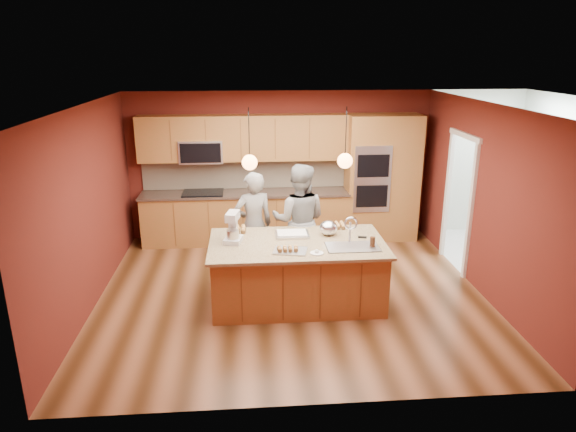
{
  "coord_description": "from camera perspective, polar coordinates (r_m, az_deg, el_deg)",
  "views": [
    {
      "loc": [
        -0.59,
        -6.76,
        3.38
      ],
      "look_at": [
        -0.06,
        -0.1,
        1.21
      ],
      "focal_mm": 32.0,
      "sensor_mm": 36.0,
      "label": 1
    }
  ],
  "objects": [
    {
      "name": "cupcakes_right",
      "position": [
        7.59,
        5.49,
        -1.03
      ],
      "size": [
        0.25,
        0.25,
        0.07
      ],
      "primitive_type": null,
      "color": "tan",
      "rests_on": "island"
    },
    {
      "name": "dryer",
      "position": [
        10.04,
        24.36,
        -0.68
      ],
      "size": [
        0.66,
        0.67,
        0.89
      ],
      "primitive_type": "cube",
      "rotation": [
        0.0,
        0.0,
        -0.22
      ],
      "color": "silver",
      "rests_on": "floor"
    },
    {
      "name": "floor",
      "position": [
        7.58,
        0.37,
        -8.5
      ],
      "size": [
        5.5,
        5.5,
        0.0
      ],
      "primitive_type": "plane",
      "color": "#3F230F",
      "rests_on": "ground"
    },
    {
      "name": "wall_left",
      "position": [
        7.38,
        -21.4,
        0.74
      ],
      "size": [
        0.0,
        5.0,
        5.0
      ],
      "primitive_type": "plane",
      "rotation": [
        1.57,
        0.0,
        1.57
      ],
      "color": "#551A14",
      "rests_on": "ground"
    },
    {
      "name": "stand_mixer",
      "position": [
        7.0,
        -6.14,
        -1.47
      ],
      "size": [
        0.28,
        0.34,
        0.42
      ],
      "rotation": [
        0.0,
        0.0,
        -0.22
      ],
      "color": "silver",
      "rests_on": "island"
    },
    {
      "name": "phone",
      "position": [
        7.25,
        8.26,
        -2.33
      ],
      "size": [
        0.13,
        0.09,
        0.01
      ],
      "primitive_type": "cube",
      "rotation": [
        0.0,
        0.0,
        -0.23
      ],
      "color": "black",
      "rests_on": "island"
    },
    {
      "name": "ceiling",
      "position": [
        6.82,
        0.42,
        12.25
      ],
      "size": [
        5.5,
        5.5,
        0.0
      ],
      "primitive_type": "plane",
      "rotation": [
        3.14,
        0.0,
        0.0
      ],
      "color": "white",
      "rests_on": "ground"
    },
    {
      "name": "cupcakes_rack",
      "position": [
        6.64,
        -0.04,
        -3.66
      ],
      "size": [
        0.28,
        0.14,
        0.06
      ],
      "primitive_type": null,
      "color": "tan",
      "rests_on": "island"
    },
    {
      "name": "tumbler",
      "position": [
        6.9,
        9.37,
        -2.88
      ],
      "size": [
        0.07,
        0.07,
        0.14
      ],
      "primitive_type": "cylinder",
      "color": "#381D10",
      "rests_on": "island"
    },
    {
      "name": "plate",
      "position": [
        6.62,
        3.22,
        -4.14
      ],
      "size": [
        0.17,
        0.17,
        0.01
      ],
      "primitive_type": "cylinder",
      "color": "white",
      "rests_on": "island"
    },
    {
      "name": "laundry_room",
      "position": [
        9.48,
        27.14,
        7.34
      ],
      "size": [
        2.6,
        2.7,
        2.7
      ],
      "color": "beige",
      "rests_on": "ground"
    },
    {
      "name": "sheet_cake",
      "position": [
        7.24,
        0.45,
        -2.01
      ],
      "size": [
        0.47,
        0.35,
        0.05
      ],
      "rotation": [
        0.0,
        0.0,
        0.0
      ],
      "color": "silver",
      "rests_on": "island"
    },
    {
      "name": "pendant_right",
      "position": [
        6.77,
        6.35,
        6.15
      ],
      "size": [
        0.2,
        0.2,
        0.8
      ],
      "color": "black",
      "rests_on": "ceiling"
    },
    {
      "name": "cupcakes_left",
      "position": [
        7.42,
        -5.65,
        -1.46
      ],
      "size": [
        0.26,
        0.26,
        0.08
      ],
      "primitive_type": null,
      "color": "tan",
      "rests_on": "island"
    },
    {
      "name": "wall_right",
      "position": [
        7.81,
        20.94,
        1.7
      ],
      "size": [
        0.0,
        5.0,
        5.0
      ],
      "primitive_type": "plane",
      "rotation": [
        1.57,
        0.0,
        -1.57
      ],
      "color": "#551A14",
      "rests_on": "ground"
    },
    {
      "name": "person_right",
      "position": [
        7.88,
        1.24,
        -0.51
      ],
      "size": [
        0.98,
        0.84,
        1.77
      ],
      "primitive_type": "imported",
      "rotation": [
        0.0,
        0.0,
        2.92
      ],
      "color": "slate",
      "rests_on": "floor"
    },
    {
      "name": "doorway_trim",
      "position": [
        8.58,
        18.39,
        1.28
      ],
      "size": [
        0.08,
        1.11,
        2.2
      ],
      "primitive_type": null,
      "color": "silver",
      "rests_on": "wall_right"
    },
    {
      "name": "pendant_left",
      "position": [
        6.65,
        -4.28,
        5.99
      ],
      "size": [
        0.2,
        0.2,
        0.8
      ],
      "color": "black",
      "rests_on": "ceiling"
    },
    {
      "name": "oven_column",
      "position": [
        9.54,
        10.36,
        4.17
      ],
      "size": [
        1.3,
        0.62,
        2.3
      ],
      "color": "olive",
      "rests_on": "floor"
    },
    {
      "name": "cabinet_run",
      "position": [
        9.32,
        -4.99,
        3.01
      ],
      "size": [
        3.74,
        0.64,
        2.3
      ],
      "color": "olive",
      "rests_on": "floor"
    },
    {
      "name": "cooling_rack",
      "position": [
        6.69,
        0.25,
        -3.86
      ],
      "size": [
        0.48,
        0.39,
        0.02
      ],
      "primitive_type": "cube",
      "rotation": [
        0.0,
        0.0,
        -0.23
      ],
      "color": "silver",
      "rests_on": "island"
    },
    {
      "name": "island",
      "position": [
        7.16,
        1.14,
        -6.16
      ],
      "size": [
        2.4,
        1.34,
        1.26
      ],
      "color": "olive",
      "rests_on": "floor"
    },
    {
      "name": "mixing_bowl",
      "position": [
        7.27,
        4.51,
        -1.33
      ],
      "size": [
        0.26,
        0.26,
        0.22
      ],
      "primitive_type": "ellipsoid",
      "color": "silver",
      "rests_on": "island"
    },
    {
      "name": "person_left",
      "position": [
        7.85,
        -3.85,
        -1.0
      ],
      "size": [
        0.69,
        0.55,
        1.66
      ],
      "primitive_type": "imported",
      "rotation": [
        0.0,
        0.0,
        3.41
      ],
      "color": "black",
      "rests_on": "floor"
    },
    {
      "name": "wall_back",
      "position": [
        9.5,
        -0.92,
        5.63
      ],
      "size": [
        5.5,
        0.0,
        5.5
      ],
      "primitive_type": "plane",
      "rotation": [
        1.57,
        0.0,
        0.0
      ],
      "color": "#551A14",
      "rests_on": "ground"
    },
    {
      "name": "wall_front",
      "position": [
        4.76,
        3.03,
        -7.3
      ],
      "size": [
        5.5,
        0.0,
        5.5
      ],
      "primitive_type": "plane",
      "rotation": [
        -1.57,
        0.0,
        0.0
      ],
      "color": "#551A14",
      "rests_on": "ground"
    },
    {
      "name": "washer",
      "position": [
        9.41,
        26.15,
        -1.97
      ],
      "size": [
        0.68,
        0.69,
        0.94
      ],
      "primitive_type": "cube",
      "rotation": [
        0.0,
        0.0,
        -0.18
      ],
      "color": "silver",
      "rests_on": "floor"
    }
  ]
}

